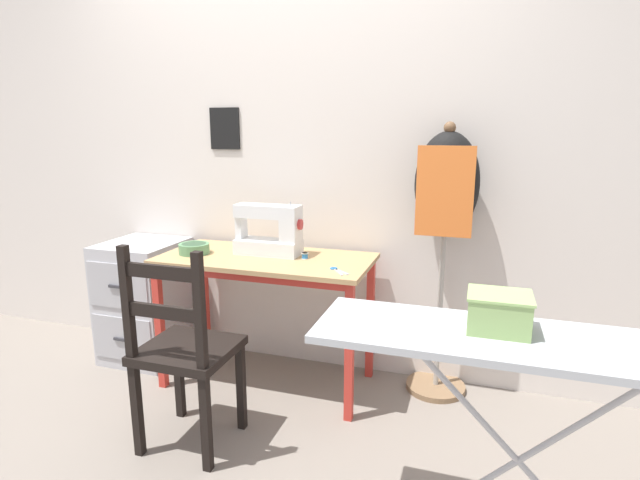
# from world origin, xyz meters

# --- Properties ---
(ground_plane) EXTENTS (14.00, 14.00, 0.00)m
(ground_plane) POSITION_xyz_m (0.00, 0.00, 0.00)
(ground_plane) COLOR gray
(wall_back) EXTENTS (10.00, 0.06, 2.55)m
(wall_back) POSITION_xyz_m (-0.00, 0.61, 1.28)
(wall_back) COLOR silver
(wall_back) RESTS_ON ground_plane
(sewing_table) EXTENTS (1.15, 0.55, 0.73)m
(sewing_table) POSITION_xyz_m (0.00, 0.26, 0.64)
(sewing_table) COLOR tan
(sewing_table) RESTS_ON ground_plane
(sewing_machine) EXTENTS (0.37, 0.15, 0.30)m
(sewing_machine) POSITION_xyz_m (0.01, 0.33, 0.86)
(sewing_machine) COLOR white
(sewing_machine) RESTS_ON sewing_table
(fabric_bowl) EXTENTS (0.17, 0.17, 0.06)m
(fabric_bowl) POSITION_xyz_m (-0.40, 0.22, 0.76)
(fabric_bowl) COLOR #56895B
(fabric_bowl) RESTS_ON sewing_table
(scissors) EXTENTS (0.12, 0.12, 0.01)m
(scissors) POSITION_xyz_m (0.44, 0.14, 0.74)
(scissors) COLOR silver
(scissors) RESTS_ON sewing_table
(thread_spool_near_machine) EXTENTS (0.04, 0.04, 0.03)m
(thread_spool_near_machine) POSITION_xyz_m (0.22, 0.30, 0.75)
(thread_spool_near_machine) COLOR #2875C1
(thread_spool_near_machine) RESTS_ON sewing_table
(wooden_chair) EXTENTS (0.40, 0.38, 0.95)m
(wooden_chair) POSITION_xyz_m (-0.11, -0.37, 0.45)
(wooden_chair) COLOR black
(wooden_chair) RESTS_ON ground_plane
(filing_cabinet) EXTENTS (0.44, 0.49, 0.73)m
(filing_cabinet) POSITION_xyz_m (-0.86, 0.35, 0.37)
(filing_cabinet) COLOR #B7B7BC
(filing_cabinet) RESTS_ON ground_plane
(dress_form) EXTENTS (0.32, 0.32, 1.44)m
(dress_form) POSITION_xyz_m (0.92, 0.47, 1.05)
(dress_form) COLOR #846647
(dress_form) RESTS_ON ground_plane
(ironing_board) EXTENTS (1.29, 0.37, 0.81)m
(ironing_board) POSITION_xyz_m (1.25, -0.61, 0.76)
(ironing_board) COLOR #ADB2B7
(ironing_board) RESTS_ON ground_plane
(storage_box) EXTENTS (0.19, 0.16, 0.12)m
(storage_box) POSITION_xyz_m (1.16, -0.57, 0.86)
(storage_box) COLOR #8EB266
(storage_box) RESTS_ON ironing_board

